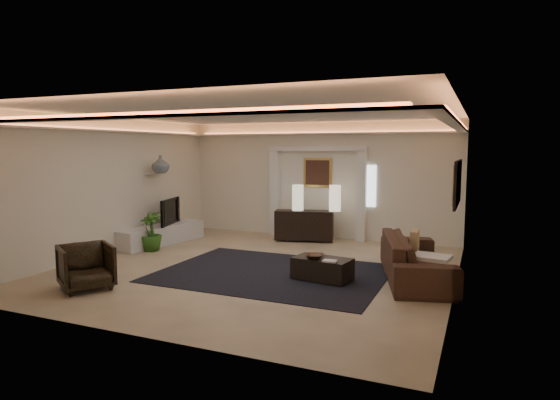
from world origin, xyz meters
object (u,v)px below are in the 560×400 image
at_px(armchair, 86,267).
at_px(coffee_table, 322,268).
at_px(console, 304,225).
at_px(sofa, 416,258).

bearing_deg(armchair, coffee_table, -26.37).
height_order(console, armchair, console).
bearing_deg(sofa, armchair, 103.36).
height_order(sofa, coffee_table, sofa).
xyz_separation_m(console, armchair, (-1.85, -5.10, -0.04)).
distance_m(sofa, armchair, 5.49).
xyz_separation_m(console, sofa, (2.95, -2.43, -0.03)).
bearing_deg(coffee_table, sofa, 33.93).
bearing_deg(coffee_table, console, 124.55).
height_order(sofa, armchair, sofa).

